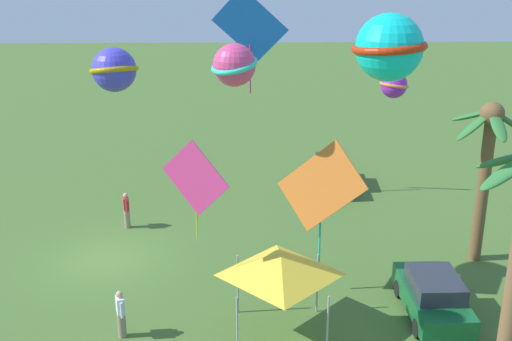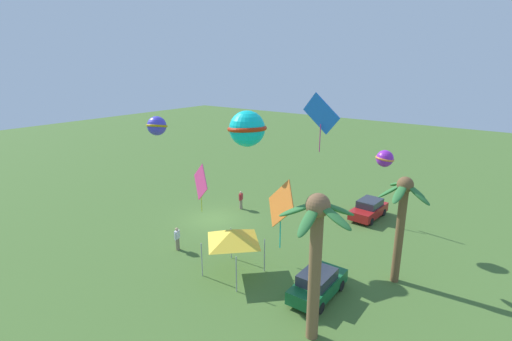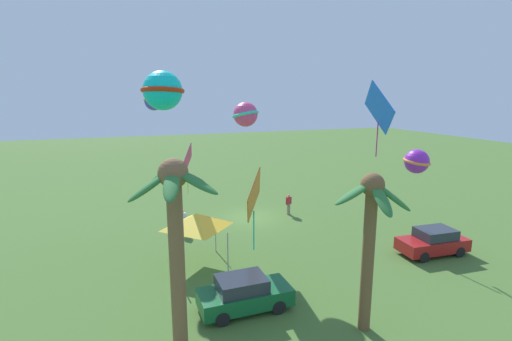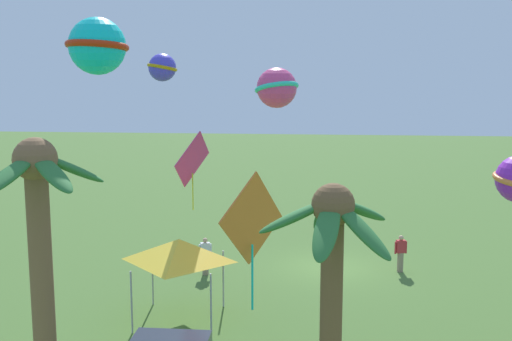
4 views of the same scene
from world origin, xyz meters
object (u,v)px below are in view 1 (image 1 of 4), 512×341
parked_car_0 (331,173)px  kite_diamond_0 (322,188)px  kite_ball_3 (114,70)px  palm_tree_1 (487,151)px  spectator_1 (121,314)px  kite_diamond_4 (195,179)px  kite_diamond_6 (250,27)px  spectator_0 (127,210)px  festival_tent (280,264)px  parked_car_1 (433,296)px  kite_ball_2 (234,65)px  kite_ball_5 (394,85)px  kite_ball_1 (389,47)px

parked_car_0 → kite_diamond_0: 10.84m
kite_ball_3 → palm_tree_1: bearing=118.1°
palm_tree_1 → spectator_1: palm_tree_1 is taller
kite_diamond_4 → kite_diamond_6: 12.19m
spectator_0 → kite_diamond_0: bearing=54.0°
festival_tent → spectator_1: bearing=-89.9°
parked_car_1 → kite_ball_2: 9.83m
palm_tree_1 → kite_ball_5: size_ratio=3.64×
parked_car_1 → kite_diamond_6: size_ratio=0.82×
spectator_0 → festival_tent: bearing=36.7°
kite_ball_2 → kite_ball_3: 5.55m
spectator_0 → spectator_1: 8.28m
festival_tent → kite_ball_5: (-9.30, 5.29, 3.48)m
spectator_1 → kite_ball_1: kite_ball_1 is taller
spectator_1 → kite_ball_3: bearing=23.5°
parked_car_1 → kite_diamond_0: kite_diamond_0 is taller
kite_ball_5 → parked_car_0: bearing=-150.9°
kite_ball_1 → kite_ball_3: (-0.21, -6.67, -0.55)m
spectator_1 → kite_diamond_4: 5.00m
spectator_1 → kite_diamond_6: size_ratio=0.33×
parked_car_1 → kite_diamond_4: size_ratio=1.32×
kite_ball_2 → kite_ball_5: bearing=132.6°
spectator_0 → kite_ball_2: bearing=43.6°
palm_tree_1 → spectator_1: (4.95, -12.73, -3.56)m
kite_ball_3 → kite_diamond_6: bearing=165.2°
kite_ball_2 → kite_diamond_4: (3.19, -1.11, -2.69)m
kite_diamond_0 → kite_ball_5: bearing=150.3°
spectator_1 → kite_diamond_0: bearing=112.6°
kite_ball_2 → kite_diamond_6: size_ratio=0.45×
palm_tree_1 → spectator_1: 14.12m
spectator_1 → kite_ball_5: bearing=132.5°
parked_car_1 → kite_ball_5: bearing=178.2°
festival_tent → kite_diamond_6: (-11.71, -0.74, 5.64)m
kite_ball_5 → kite_diamond_6: (-2.41, -6.04, 2.16)m
parked_car_0 → kite_ball_2: 12.90m
kite_ball_5 → kite_ball_3: bearing=-41.4°
kite_ball_2 → kite_ball_3: (4.69, -2.88, 0.71)m
parked_car_0 → kite_ball_5: (3.57, 1.98, 5.20)m
parked_car_0 → kite_ball_1: kite_ball_1 is taller
parked_car_0 → festival_tent: 13.40m
palm_tree_1 → kite_diamond_0: palm_tree_1 is taller
kite_diamond_0 → kite_diamond_6: 10.25m
palm_tree_1 → kite_ball_3: 14.33m
parked_car_1 → kite_ball_5: (-8.35, 0.26, 5.20)m
kite_diamond_6 → spectator_1: bearing=-19.5°
parked_car_1 → kite_ball_1: kite_ball_1 is taller
spectator_0 → kite_ball_2: size_ratio=0.75×
festival_tent → parked_car_0: bearing=165.6°
kite_ball_1 → kite_diamond_6: bearing=-166.7°
palm_tree_1 → parked_car_0: palm_tree_1 is taller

